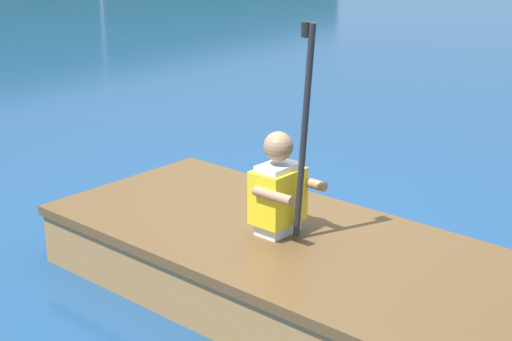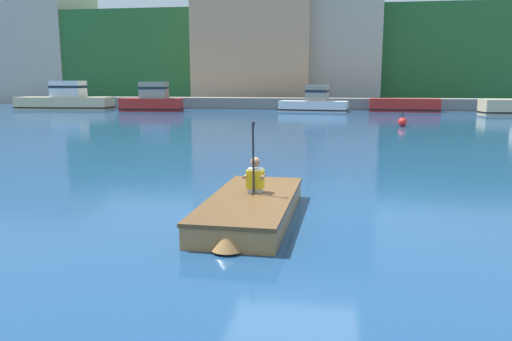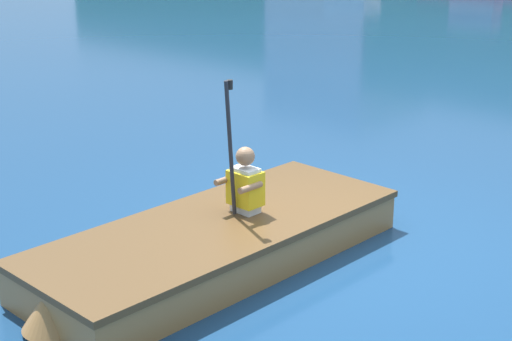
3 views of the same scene
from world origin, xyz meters
The scene contains 3 objects.
ground_plane centered at (0.00, 0.00, 0.00)m, with size 300.00×300.00×0.00m, color navy.
rowboat_foreground centered at (-0.64, -0.99, 0.22)m, with size 1.46×3.68×0.38m.
person_paddler centered at (-0.63, -0.60, 0.66)m, with size 0.36×0.35×1.23m.
Camera 1 is at (-3.95, -3.16, 2.17)m, focal length 55.00 mm.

